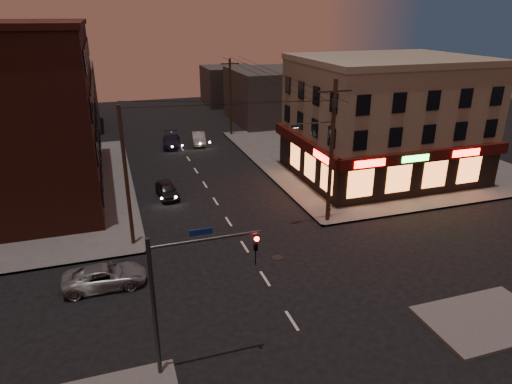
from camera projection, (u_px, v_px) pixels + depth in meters
name	position (u px, v px, depth m)	size (l,w,h in m)	color
ground	(265.00, 279.00, 25.95)	(120.00, 120.00, 0.00)	black
sidewalk_ne	(367.00, 156.00, 47.94)	(24.00, 28.00, 0.15)	#514F4C
pizza_building	(385.00, 118.00, 40.48)	(15.85, 12.85, 10.50)	gray
brick_apartment	(14.00, 114.00, 36.06)	(12.00, 20.00, 13.00)	#4B2118
bg_building_ne_a	(270.00, 96.00, 62.30)	(10.00, 12.00, 7.00)	#3F3D3A
bg_building_nw	(59.00, 98.00, 57.78)	(9.00, 10.00, 8.00)	#3F3D3A
bg_building_ne_b	(229.00, 85.00, 74.26)	(8.00, 8.00, 6.00)	#3F3D3A
utility_pole_main	(330.00, 145.00, 30.90)	(4.20, 0.44, 10.00)	#382619
utility_pole_far	(231.00, 97.00, 54.48)	(0.26, 0.26, 9.00)	#382619
utility_pole_west	(126.00, 178.00, 28.00)	(0.24, 0.24, 9.00)	#382619
traffic_signal	(179.00, 286.00, 17.85)	(4.49, 0.32, 6.47)	#333538
suv_cross	(105.00, 276.00, 25.02)	(2.06, 4.48, 1.24)	gray
sedan_near	(167.00, 190.00, 37.19)	(1.49, 3.70, 1.26)	black
sedan_mid	(199.00, 138.00, 52.16)	(1.43, 4.11, 1.36)	gray
sedan_far	(171.00, 141.00, 51.19)	(1.92, 4.72, 1.37)	black
fire_hydrant	(329.00, 209.00, 33.53)	(0.38, 0.38, 0.86)	maroon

